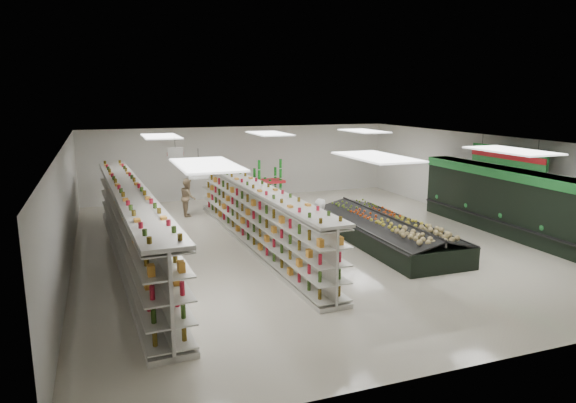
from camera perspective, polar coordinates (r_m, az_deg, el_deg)
name	(u,v)px	position (r m, az deg, el deg)	size (l,w,h in m)	color
floor	(309,242)	(16.33, 2.39, -4.54)	(16.00, 16.00, 0.00)	beige
ceiling	(310,141)	(15.74, 2.49, 6.71)	(14.00, 16.00, 0.02)	white
wall_back	(242,162)	(23.46, -5.12, 4.39)	(14.00, 0.02, 3.20)	silver
wall_front	(493,276)	(9.34, 21.84, -7.69)	(14.00, 0.02, 3.20)	silver
wall_left	(66,210)	(14.80, -23.45, -0.84)	(0.02, 16.00, 3.20)	silver
wall_right	(491,180)	(19.71, 21.59, 2.22)	(0.02, 16.00, 3.20)	silver
produce_wall_case	(511,199)	(18.37, 23.50, 0.29)	(0.93, 8.00, 2.20)	black
aisle_sign_near	(199,171)	(12.80, -9.89, 3.38)	(0.52, 0.06, 0.75)	white
aisle_sign_far	(175,154)	(16.72, -12.41, 5.20)	(0.52, 0.06, 0.75)	white
hortifruti_banner	(507,156)	(17.97, 23.20, 4.64)	(0.12, 3.20, 0.95)	#217C32
gondola_left	(132,229)	(14.80, -16.97, -2.92)	(1.47, 12.08, 2.09)	beige
gondola_center	(255,217)	(15.89, -3.66, -1.77)	(1.19, 10.97, 1.90)	beige
produce_island	(386,230)	(16.40, 10.78, -3.16)	(2.31, 6.19, 0.92)	black
soda_endcap	(268,183)	(22.32, -2.29, 2.07)	(1.37, 0.96, 1.72)	red
shopper_main	(319,229)	(14.40, 3.41, -3.12)	(0.65, 0.43, 1.78)	white
shopper_background	(188,197)	(20.08, -11.05, 0.48)	(0.71, 0.44, 1.47)	#97785C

